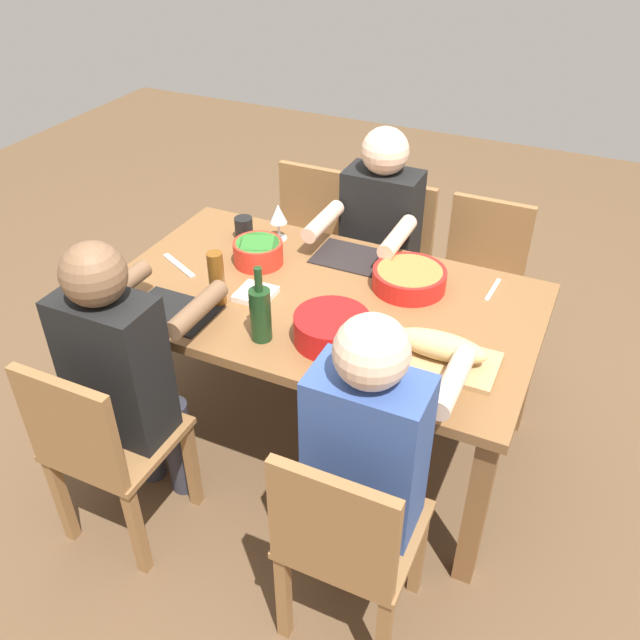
% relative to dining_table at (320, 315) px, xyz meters
% --- Properties ---
extents(ground_plane, '(8.00, 8.00, 0.00)m').
position_rel_dining_table_xyz_m(ground_plane, '(0.00, 0.00, -0.66)').
color(ground_plane, brown).
extents(dining_table, '(1.67, 0.98, 0.74)m').
position_rel_dining_table_xyz_m(dining_table, '(0.00, 0.00, 0.00)').
color(dining_table, brown).
rests_on(dining_table, ground_plane).
extents(chair_near_right, '(0.40, 0.40, 0.85)m').
position_rel_dining_table_xyz_m(chair_near_right, '(0.46, -0.81, -0.17)').
color(chair_near_right, olive).
rests_on(chair_near_right, ground_plane).
extents(diner_near_right, '(0.41, 0.53, 1.20)m').
position_rel_dining_table_xyz_m(diner_near_right, '(0.46, -0.63, 0.04)').
color(diner_near_right, '#2D2D38').
rests_on(diner_near_right, ground_plane).
extents(chair_near_left, '(0.40, 0.40, 0.85)m').
position_rel_dining_table_xyz_m(chair_near_left, '(-0.46, -0.81, -0.17)').
color(chair_near_left, olive).
rests_on(chair_near_left, ground_plane).
extents(diner_near_left, '(0.41, 0.53, 1.20)m').
position_rel_dining_table_xyz_m(diner_near_left, '(-0.46, -0.63, 0.04)').
color(diner_near_left, '#2D2D38').
rests_on(diner_near_left, ground_plane).
extents(chair_far_right, '(0.40, 0.40, 0.85)m').
position_rel_dining_table_xyz_m(chair_far_right, '(0.46, 0.81, -0.17)').
color(chair_far_right, olive).
rests_on(chair_far_right, ground_plane).
extents(chair_far_left, '(0.40, 0.40, 0.85)m').
position_rel_dining_table_xyz_m(chair_far_left, '(-0.46, 0.81, -0.17)').
color(chair_far_left, olive).
rests_on(chair_far_left, ground_plane).
extents(chair_far_center, '(0.40, 0.40, 0.85)m').
position_rel_dining_table_xyz_m(chair_far_center, '(0.00, 0.81, -0.17)').
color(chair_far_center, olive).
rests_on(chair_far_center, ground_plane).
extents(diner_far_center, '(0.41, 0.53, 1.20)m').
position_rel_dining_table_xyz_m(diner_far_center, '(-0.00, 0.63, 0.04)').
color(diner_far_center, '#2D2D38').
rests_on(diner_far_center, ground_plane).
extents(serving_bowl_greens, '(0.21, 0.21, 0.10)m').
position_rel_dining_table_xyz_m(serving_bowl_greens, '(-0.34, 0.13, 0.14)').
color(serving_bowl_greens, red).
rests_on(serving_bowl_greens, dining_table).
extents(serving_bowl_pasta, '(0.27, 0.27, 0.10)m').
position_rel_dining_table_xyz_m(serving_bowl_pasta, '(0.16, -0.24, 0.14)').
color(serving_bowl_pasta, red).
rests_on(serving_bowl_pasta, dining_table).
extents(serving_bowl_fruit, '(0.29, 0.29, 0.08)m').
position_rel_dining_table_xyz_m(serving_bowl_fruit, '(0.29, 0.21, 0.13)').
color(serving_bowl_fruit, red).
rests_on(serving_bowl_fruit, dining_table).
extents(cutting_board, '(0.40, 0.22, 0.02)m').
position_rel_dining_table_xyz_m(cutting_board, '(0.53, -0.19, 0.09)').
color(cutting_board, tan).
rests_on(cutting_board, dining_table).
extents(bread_loaf, '(0.32, 0.11, 0.09)m').
position_rel_dining_table_xyz_m(bread_loaf, '(0.53, -0.19, 0.15)').
color(bread_loaf, tan).
rests_on(bread_loaf, cutting_board).
extents(wine_bottle, '(0.08, 0.08, 0.29)m').
position_rel_dining_table_xyz_m(wine_bottle, '(-0.08, -0.33, 0.19)').
color(wine_bottle, '#193819').
rests_on(wine_bottle, dining_table).
extents(beer_bottle, '(0.06, 0.06, 0.22)m').
position_rel_dining_table_xyz_m(beer_bottle, '(-0.33, -0.20, 0.19)').
color(beer_bottle, brown).
rests_on(beer_bottle, dining_table).
extents(wine_glass, '(0.08, 0.08, 0.17)m').
position_rel_dining_table_xyz_m(wine_glass, '(-0.36, 0.35, 0.20)').
color(wine_glass, silver).
rests_on(wine_glass, dining_table).
extents(placemat_near_left, '(0.32, 0.23, 0.01)m').
position_rel_dining_table_xyz_m(placemat_near_left, '(-0.46, -0.33, 0.09)').
color(placemat_near_left, black).
rests_on(placemat_near_left, dining_table).
extents(fork_far_right, '(0.03, 0.17, 0.01)m').
position_rel_dining_table_xyz_m(fork_far_right, '(0.60, 0.33, 0.09)').
color(fork_far_right, silver).
rests_on(fork_far_right, dining_table).
extents(cup_far_left, '(0.08, 0.08, 0.10)m').
position_rel_dining_table_xyz_m(cup_far_left, '(-0.50, 0.28, 0.14)').
color(cup_far_left, black).
rests_on(cup_far_left, dining_table).
extents(placemat_far_center, '(0.32, 0.23, 0.01)m').
position_rel_dining_table_xyz_m(placemat_far_center, '(0.00, 0.33, 0.09)').
color(placemat_far_center, black).
rests_on(placemat_far_center, dining_table).
extents(carving_knife, '(0.22, 0.12, 0.01)m').
position_rel_dining_table_xyz_m(carving_knife, '(-0.63, -0.04, 0.09)').
color(carving_knife, silver).
rests_on(carving_knife, dining_table).
extents(napkin_stack, '(0.14, 0.14, 0.02)m').
position_rel_dining_table_xyz_m(napkin_stack, '(-0.23, -0.10, 0.10)').
color(napkin_stack, white).
rests_on(napkin_stack, dining_table).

